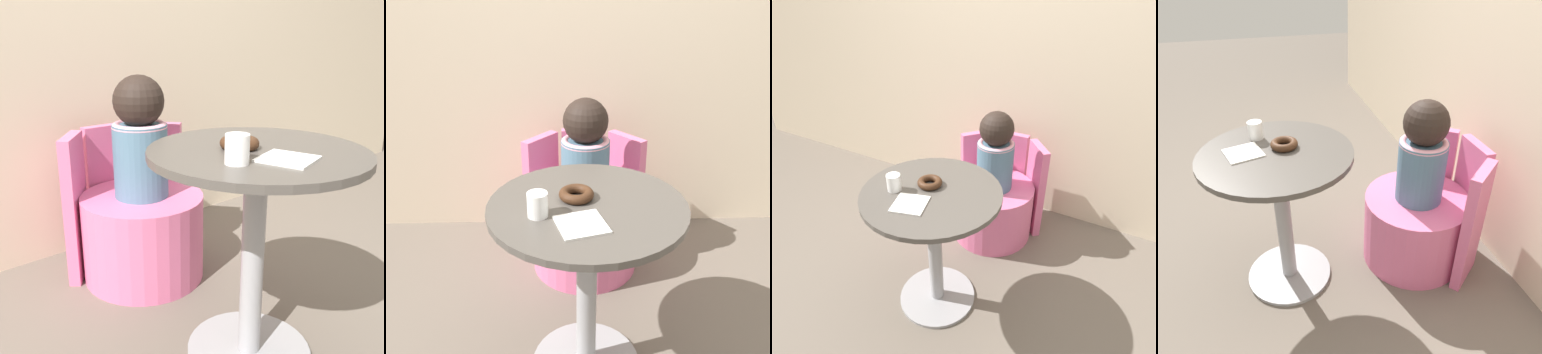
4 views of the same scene
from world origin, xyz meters
The scene contains 9 objects.
ground_plane centered at (0.00, 0.00, 0.00)m, with size 12.00×12.00×0.00m, color #665B51.
back_wall centered at (0.00, 1.13, 1.20)m, with size 6.00×0.06×2.40m.
round_table centered at (-0.01, -0.02, 0.52)m, with size 0.67×0.67×0.73m.
tub_chair centered at (0.02, 0.66, 0.19)m, with size 0.54×0.54×0.38m.
booth_backrest centered at (0.02, 0.88, 0.33)m, with size 0.64×0.23×0.65m.
child_figure centered at (0.02, 0.66, 0.64)m, with size 0.23×0.23×0.52m.
donut centered at (-0.04, 0.02, 0.74)m, with size 0.12×0.12×0.03m.
cup centered at (-0.17, -0.09, 0.77)m, with size 0.07×0.07×0.08m.
paper_napkin centered at (-0.03, -0.15, 0.73)m, with size 0.18×0.18×0.01m.
Camera 4 is at (1.43, -0.08, 1.48)m, focal length 35.00 mm.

